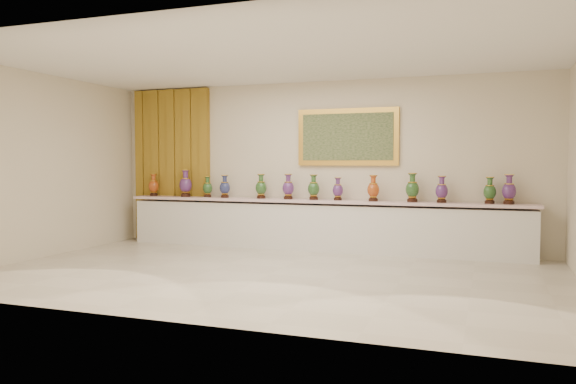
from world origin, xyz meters
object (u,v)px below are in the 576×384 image
Objects in this scene: vase_0 at (154,186)px; vase_1 at (186,185)px; vase_2 at (208,188)px; counter at (317,226)px.

vase_0 is 0.84× the size of vase_1.
vase_0 is 1.10× the size of vase_2.
vase_1 is 0.47m from vase_2.
vase_1 is at bearing -179.45° from counter.
vase_1 is at bearing -2.34° from vase_0.
vase_2 is (0.46, 0.02, -0.06)m from vase_1.
vase_1 reaches higher than counter.
counter is at bearing 0.26° from vase_2.
counter is at bearing -0.08° from vase_0.
vase_1 is (0.73, -0.03, 0.04)m from vase_0.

